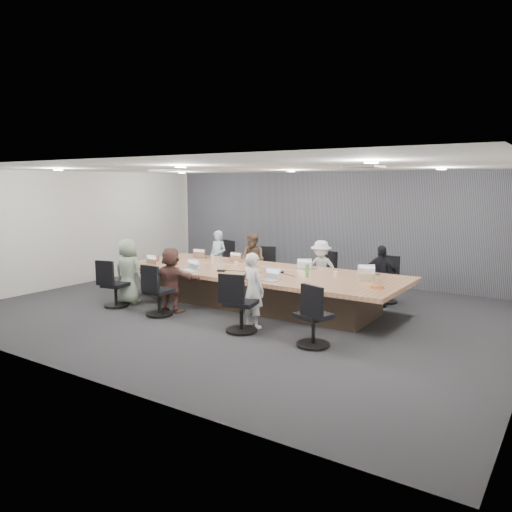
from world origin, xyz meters
The scene contains 40 objects.
floor centered at (0.00, 0.00, 0.00)m, with size 10.00×8.00×0.00m, color #2A2A2D.
ceiling centered at (0.00, 0.00, 2.80)m, with size 10.00×8.00×0.00m, color white.
wall_back centered at (0.00, 4.00, 1.40)m, with size 10.00×2.80×0.00m, color beige.
wall_front centered at (0.00, -4.00, 1.40)m, with size 10.00×2.80×0.00m, color beige.
wall_left centered at (-5.00, 0.00, 1.40)m, with size 8.00×2.80×0.00m, color beige.
curtain centered at (0.00, 3.92, 1.40)m, with size 9.80×0.04×2.80m, color #555660.
conference_table centered at (0.00, 0.50, 0.40)m, with size 6.00×2.20×0.74m.
chair_0 centered at (-2.11, 2.20, 0.44)m, with size 0.59×0.59×0.87m, color black, non-canonical shape.
chair_1 centered at (-1.05, 2.20, 0.37)m, with size 0.50×0.50×0.74m, color black, non-canonical shape.
chair_2 centered at (0.75, 2.20, 0.38)m, with size 0.51×0.51×0.75m, color black, non-canonical shape.
chair_3 centered at (2.10, 2.20, 0.38)m, with size 0.52×0.52×0.76m, color black, non-canonical shape.
chair_4 centered at (-2.38, -1.20, 0.38)m, with size 0.51×0.51×0.76m, color black, non-canonical shape.
chair_5 centered at (-1.16, -1.20, 0.40)m, with size 0.54×0.54×0.79m, color black, non-canonical shape.
chair_6 centered at (0.76, -1.20, 0.42)m, with size 0.57×0.57×0.84m, color black, non-canonical shape.
chair_7 centered at (2.13, -1.20, 0.41)m, with size 0.55×0.55×0.81m, color black, non-canonical shape.
person_0 centered at (-2.11, 1.85, 0.67)m, with size 0.49×0.32×1.34m, color silver.
laptop_0 centered at (-2.11, 1.30, 0.75)m, with size 0.33×0.23×0.02m, color #8C6647.
person_1 centered at (-1.05, 1.85, 0.67)m, with size 0.65×0.51×1.34m, color brown.
laptop_1 centered at (-1.05, 1.30, 0.75)m, with size 0.30×0.21×0.02m, color #8C6647.
person_2 centered at (0.75, 1.85, 0.64)m, with size 0.82×0.47×1.27m, color silver.
laptop_2 centered at (0.75, 1.30, 0.75)m, with size 0.31×0.21×0.02m, color #B2B2B7.
person_3 centered at (2.10, 1.85, 0.63)m, with size 0.74×0.31×1.27m, color black.
laptop_3 centered at (2.10, 1.30, 0.75)m, with size 0.33×0.23×0.02m, color #B2B2B7.
person_4 centered at (-2.38, -0.85, 0.68)m, with size 0.67×0.44×1.37m, color gray.
laptop_4 centered at (-2.38, -0.30, 0.75)m, with size 0.33×0.23×0.02m, color #8C6647.
person_5 centered at (-1.16, -0.85, 0.64)m, with size 1.19×0.38×1.28m, color brown.
laptop_5 centered at (-1.16, -0.30, 0.75)m, with size 0.36×0.25×0.02m, color #B2B2B7.
person_6 centered at (0.76, -0.85, 0.66)m, with size 0.48×0.32×1.33m, color silver.
laptop_6 centered at (0.76, -0.30, 0.75)m, with size 0.32×0.22×0.02m, color #B2B2B7.
bottle_green_left centered at (-2.65, 0.84, 0.87)m, with size 0.07×0.07×0.26m, color #4F9C52.
bottle_green_right centered at (1.16, 0.42, 0.86)m, with size 0.07×0.07×0.24m, color #4F9C52.
bottle_clear centered at (-1.29, 0.61, 0.85)m, with size 0.07×0.07×0.23m, color silver.
cup_white_far centered at (-0.74, 0.72, 0.79)m, with size 0.08×0.08×0.09m, color white.
cup_white_near centered at (1.58, 0.78, 0.79)m, with size 0.07×0.07×0.09m, color white.
mug_brown centered at (-2.65, 0.28, 0.80)m, with size 0.10×0.10×0.12m, color brown.
mic_left centered at (-0.57, -0.02, 0.76)m, with size 0.16×0.11×0.03m, color black.
mic_right centered at (0.50, 0.52, 0.75)m, with size 0.14×0.09×0.03m, color black.
stapler centered at (0.18, -0.03, 0.77)m, with size 0.16×0.04×0.06m, color black.
canvas_bag centered at (2.25, 0.68, 0.81)m, with size 0.26×0.16×0.14m, color tan.
snack_packet centered at (2.64, 0.15, 0.76)m, with size 0.19×0.12×0.04m, color #C1632D.
Camera 1 is at (5.51, -7.91, 2.51)m, focal length 35.00 mm.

